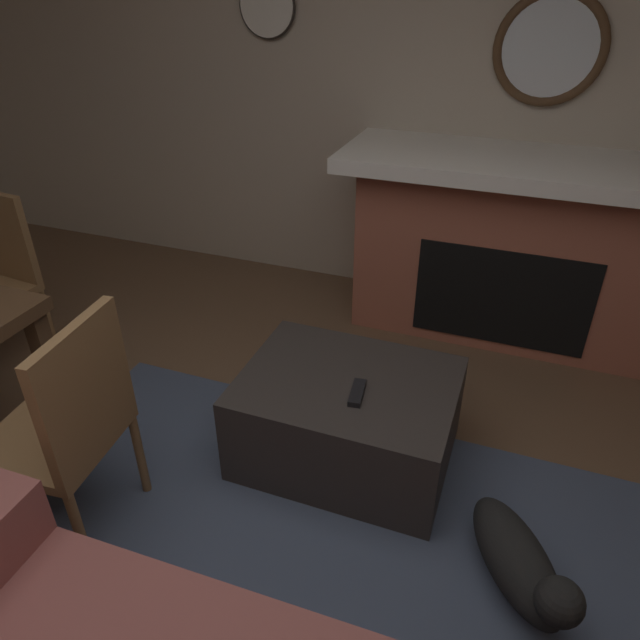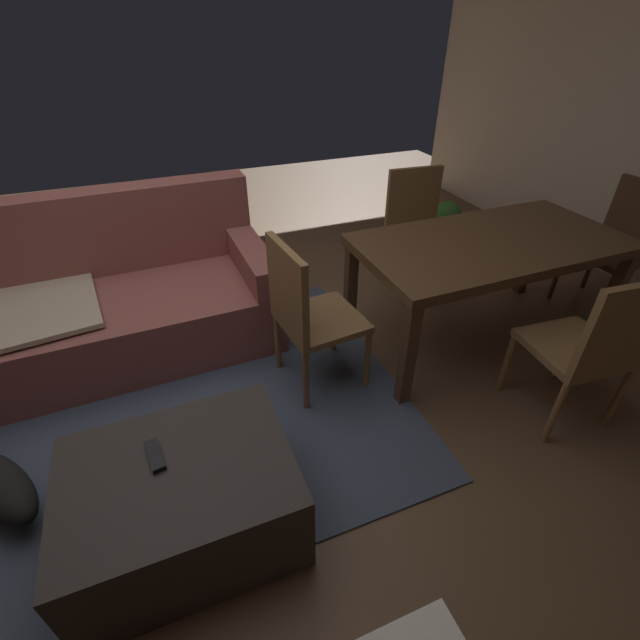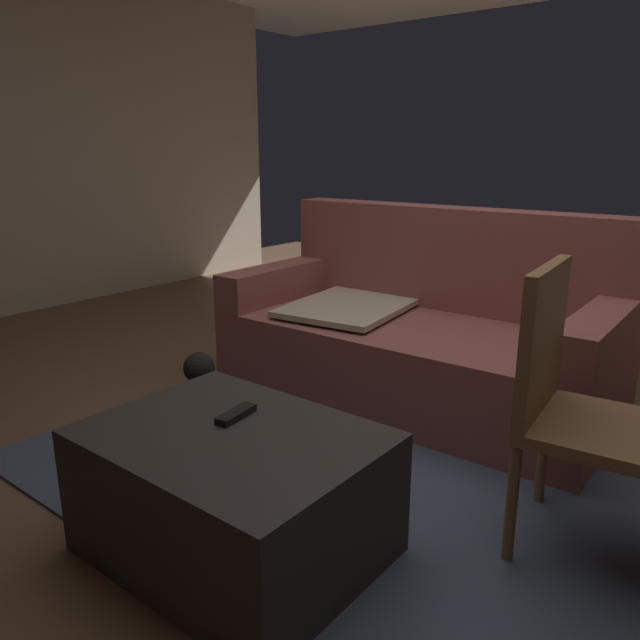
% 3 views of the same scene
% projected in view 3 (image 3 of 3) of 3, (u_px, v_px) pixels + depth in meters
% --- Properties ---
extents(floor, '(8.85, 8.85, 0.00)m').
position_uv_depth(floor, '(409.00, 452.00, 2.67)').
color(floor, brown).
extents(area_rug, '(2.60, 2.00, 0.01)m').
position_uv_depth(area_rug, '(363.00, 462.00, 2.58)').
color(area_rug, '#3D475B').
rests_on(area_rug, ground).
extents(couch, '(1.96, 1.00, 0.97)m').
position_uv_depth(couch, '(421.00, 335.00, 3.22)').
color(couch, '#8C4C47').
rests_on(couch, ground).
extents(ottoman_coffee_table, '(0.90, 0.68, 0.42)m').
position_uv_depth(ottoman_coffee_table, '(234.00, 493.00, 1.97)').
color(ottoman_coffee_table, '#2D2826').
rests_on(ottoman_coffee_table, ground).
extents(tv_remote, '(0.07, 0.17, 0.02)m').
position_uv_depth(tv_remote, '(236.00, 414.00, 2.01)').
color(tv_remote, black).
rests_on(tv_remote, ottoman_coffee_table).
extents(dining_chair_west, '(0.48, 0.48, 0.93)m').
position_uv_depth(dining_chair_west, '(573.00, 396.00, 1.93)').
color(dining_chair_west, brown).
rests_on(dining_chair_west, ground).
extents(small_dog, '(0.45, 0.55, 0.29)m').
position_uv_depth(small_dog, '(187.00, 403.00, 2.77)').
color(small_dog, black).
rests_on(small_dog, ground).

